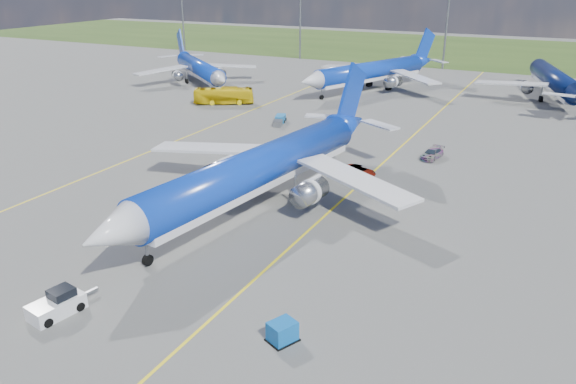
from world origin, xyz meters
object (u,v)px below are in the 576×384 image
at_px(bg_jet_n, 551,99).
at_px(main_airliner, 259,206).
at_px(service_car_a, 286,144).
at_px(bg_jet_nw, 201,85).
at_px(service_car_b, 359,171).
at_px(bg_jet_nnw, 370,90).
at_px(apron_bus, 224,96).
at_px(service_car_c, 432,154).
at_px(pushback_tug, 58,304).
at_px(uld_container, 282,332).
at_px(baggage_tug_c, 280,120).

height_order(bg_jet_n, main_airliner, main_airliner).
height_order(bg_jet_n, service_car_a, bg_jet_n).
distance_m(bg_jet_nw, service_car_b, 64.64).
distance_m(bg_jet_nnw, bg_jet_n, 34.99).
relative_size(bg_jet_n, main_airliner, 0.89).
bearing_deg(service_car_a, apron_bus, 140.49).
xyz_separation_m(bg_jet_nw, service_car_c, (57.35, -28.99, 0.65)).
xyz_separation_m(bg_jet_nnw, service_car_a, (3.46, -44.88, 0.75)).
xyz_separation_m(pushback_tug, uld_container, (15.82, 4.45, -0.02)).
height_order(bg_jet_n, service_car_c, bg_jet_n).
distance_m(service_car_c, baggage_tug_c, 27.35).
height_order(bg_jet_nw, apron_bus, bg_jet_nw).
height_order(bg_jet_n, apron_bus, bg_jet_n).
relative_size(bg_jet_nw, uld_container, 21.87).
xyz_separation_m(main_airliner, baggage_tug_c, (-14.10, 31.56, 0.53)).
bearing_deg(bg_jet_n, bg_jet_nw, -0.83).
distance_m(bg_jet_nw, pushback_tug, 87.83).
xyz_separation_m(uld_container, service_car_a, (-19.51, 38.66, 0.05)).
relative_size(bg_jet_nw, service_car_c, 8.57).
height_order(bg_jet_nw, service_car_c, bg_jet_nw).
relative_size(bg_jet_nnw, service_car_a, 9.61).
distance_m(bg_jet_n, service_car_a, 60.53).
bearing_deg(service_car_b, main_airliner, 173.90).
height_order(bg_jet_nw, uld_container, bg_jet_nw).
height_order(bg_jet_nw, main_airliner, main_airliner).
xyz_separation_m(main_airliner, service_car_a, (-6.67, 19.39, 0.75)).
bearing_deg(bg_jet_nnw, service_car_b, -50.67).
distance_m(bg_jet_nnw, service_car_a, 45.02).
bearing_deg(bg_jet_n, bg_jet_nnw, -3.58).
height_order(pushback_tug, baggage_tug_c, pushback_tug).
bearing_deg(baggage_tug_c, service_car_a, -77.48).
xyz_separation_m(bg_jet_n, uld_container, (-11.26, -90.78, 0.70)).
xyz_separation_m(bg_jet_n, service_car_c, (-11.79, -47.11, 0.65)).
bearing_deg(bg_jet_nw, baggage_tug_c, -85.63).
distance_m(uld_container, service_car_b, 33.76).
height_order(uld_container, baggage_tug_c, uld_container).
distance_m(bg_jet_nw, service_car_c, 64.26).
height_order(bg_jet_n, service_car_b, bg_jet_n).
height_order(uld_container, service_car_c, uld_container).
relative_size(main_airliner, service_car_b, 10.73).
distance_m(service_car_b, service_car_c, 12.30).
distance_m(bg_jet_nnw, pushback_tug, 88.28).
bearing_deg(pushback_tug, main_airliner, 92.93).
distance_m(service_car_a, baggage_tug_c, 14.25).
relative_size(pushback_tug, apron_bus, 0.49).
bearing_deg(service_car_a, service_car_c, 16.13).
bearing_deg(baggage_tug_c, bg_jet_nw, 125.91).
bearing_deg(service_car_c, apron_bus, 170.68).
relative_size(bg_jet_nw, baggage_tug_c, 7.38).
distance_m(bg_jet_nw, bg_jet_nnw, 36.57).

